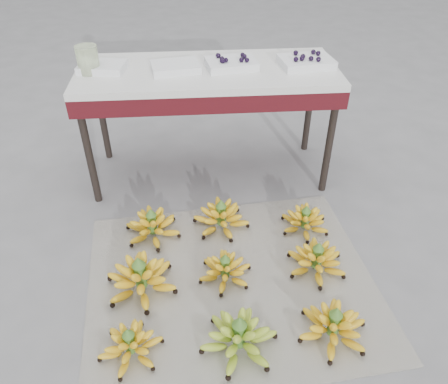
{
  "coord_description": "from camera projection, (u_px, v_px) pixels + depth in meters",
  "views": [
    {
      "loc": [
        -0.05,
        -1.3,
        1.49
      ],
      "look_at": [
        0.08,
        0.28,
        0.29
      ],
      "focal_mm": 35.0,
      "sensor_mm": 36.0,
      "label": 1
    }
  ],
  "objects": [
    {
      "name": "ground",
      "position": [
        212.0,
        284.0,
        1.93
      ],
      "size": [
        60.0,
        60.0,
        0.0
      ],
      "primitive_type": "plane",
      "color": "slate",
      "rests_on": "ground"
    },
    {
      "name": "newspaper_mat",
      "position": [
        231.0,
        282.0,
        1.94
      ],
      "size": [
        1.34,
        1.16,
        0.01
      ],
      "primitive_type": "cube",
      "rotation": [
        0.0,
        0.0,
        0.09
      ],
      "color": "silver",
      "rests_on": "ground"
    },
    {
      "name": "bunch_front_left",
      "position": [
        130.0,
        345.0,
        1.62
      ],
      "size": [
        0.25,
        0.25,
        0.15
      ],
      "rotation": [
        0.0,
        0.0,
        0.04
      ],
      "color": "yellow",
      "rests_on": "newspaper_mat"
    },
    {
      "name": "bunch_front_center",
      "position": [
        239.0,
        337.0,
        1.64
      ],
      "size": [
        0.34,
        0.34,
        0.18
      ],
      "rotation": [
        0.0,
        0.0,
        -0.17
      ],
      "color": "#8BB639",
      "rests_on": "newspaper_mat"
    },
    {
      "name": "bunch_front_right",
      "position": [
        333.0,
        326.0,
        1.68
      ],
      "size": [
        0.28,
        0.28,
        0.17
      ],
      "rotation": [
        0.0,
        0.0,
        -0.01
      ],
      "color": "yellow",
      "rests_on": "newspaper_mat"
    },
    {
      "name": "bunch_mid_left",
      "position": [
        141.0,
        278.0,
        1.87
      ],
      "size": [
        0.39,
        0.39,
        0.19
      ],
      "rotation": [
        0.0,
        0.0,
        0.29
      ],
      "color": "yellow",
      "rests_on": "newspaper_mat"
    },
    {
      "name": "bunch_mid_center",
      "position": [
        225.0,
        270.0,
        1.92
      ],
      "size": [
        0.29,
        0.29,
        0.15
      ],
      "rotation": [
        0.0,
        0.0,
        0.28
      ],
      "color": "yellow",
      "rests_on": "newspaper_mat"
    },
    {
      "name": "bunch_mid_right",
      "position": [
        316.0,
        260.0,
        1.96
      ],
      "size": [
        0.31,
        0.31,
        0.16
      ],
      "rotation": [
        0.0,
        0.0,
        0.15
      ],
      "color": "yellow",
      "rests_on": "newspaper_mat"
    },
    {
      "name": "bunch_back_left",
      "position": [
        152.0,
        226.0,
        2.14
      ],
      "size": [
        0.35,
        0.35,
        0.17
      ],
      "rotation": [
        0.0,
        0.0,
        -0.37
      ],
      "color": "yellow",
      "rests_on": "newspaper_mat"
    },
    {
      "name": "bunch_back_center",
      "position": [
        221.0,
        217.0,
        2.2
      ],
      "size": [
        0.35,
        0.35,
        0.17
      ],
      "rotation": [
        0.0,
        0.0,
        0.33
      ],
      "color": "yellow",
      "rests_on": "newspaper_mat"
    },
    {
      "name": "bunch_back_right",
      "position": [
        305.0,
        221.0,
        2.19
      ],
      "size": [
        0.27,
        0.27,
        0.15
      ],
      "rotation": [
        0.0,
        0.0,
        0.12
      ],
      "color": "yellow",
      "rests_on": "newspaper_mat"
    },
    {
      "name": "vendor_table",
      "position": [
        208.0,
        82.0,
        2.29
      ],
      "size": [
        1.35,
        0.54,
        0.65
      ],
      "color": "black",
      "rests_on": "ground"
    },
    {
      "name": "tray_far_left",
      "position": [
        102.0,
        67.0,
        2.21
      ],
      "size": [
        0.25,
        0.2,
        0.04
      ],
      "color": "silver",
      "rests_on": "vendor_table"
    },
    {
      "name": "tray_left",
      "position": [
        175.0,
        67.0,
        2.21
      ],
      "size": [
        0.26,
        0.21,
        0.04
      ],
      "color": "silver",
      "rests_on": "vendor_table"
    },
    {
      "name": "tray_right",
      "position": [
        231.0,
        63.0,
        2.24
      ],
      "size": [
        0.28,
        0.22,
        0.06
      ],
      "color": "silver",
      "rests_on": "vendor_table"
    },
    {
      "name": "tray_far_right",
      "position": [
        306.0,
        62.0,
        2.25
      ],
      "size": [
        0.29,
        0.23,
        0.07
      ],
      "color": "silver",
      "rests_on": "vendor_table"
    },
    {
      "name": "glass_jar",
      "position": [
        88.0,
        60.0,
        2.16
      ],
      "size": [
        0.14,
        0.14,
        0.14
      ],
      "primitive_type": "cylinder",
      "rotation": [
        0.0,
        0.0,
        0.36
      ],
      "color": "#E1F4C2",
      "rests_on": "vendor_table"
    }
  ]
}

